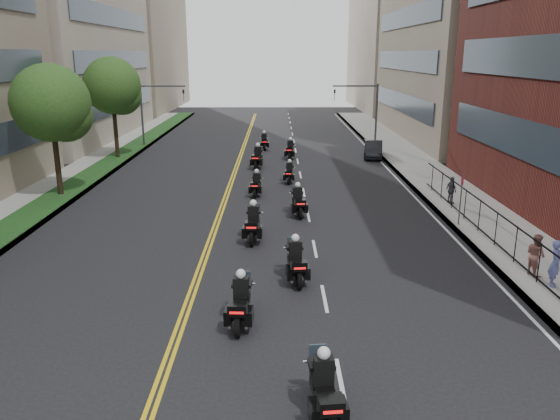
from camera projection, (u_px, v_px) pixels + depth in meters
The scene contains 23 objects.
sidewalk_right at pixel (448, 191), 33.30m from camera, with size 4.00×90.00×0.15m, color gray.
sidewalk_left at pixel (54, 191), 33.17m from camera, with size 4.00×90.00×0.15m, color gray.
grass_strip at pixel (67, 190), 33.15m from camera, with size 2.00×90.00×0.04m, color #163D16.
building_right_far at pixel (411, 19), 80.72m from camera, with size 15.00×28.00×26.00m, color gray.
building_left_far at pixel (117, 19), 80.48m from camera, with size 16.00×28.00×26.00m, color gray.
iron_fence at pixel (527, 253), 20.58m from camera, with size 0.05×28.00×1.50m.
street_trees at pixel (9, 120), 25.63m from camera, with size 4.40×38.40×7.98m.
traffic_signal_right at pixel (366, 105), 48.63m from camera, with size 4.09×0.20×5.60m.
traffic_signal_left at pixel (152, 106), 48.52m from camera, with size 4.09×0.20×5.60m.
motorcycle_1 at pixel (324, 392), 12.47m from camera, with size 0.67×2.41×1.78m.
motorcycle_2 at pixel (241, 304), 16.86m from camera, with size 0.60×2.43×1.79m.
motorcycle_3 at pixel (296, 263), 20.14m from camera, with size 0.69×2.42×1.79m.
motorcycle_4 at pixel (253, 225), 24.52m from camera, with size 0.60×2.53×1.87m.
motorcycle_5 at pixel (298, 202), 28.37m from camera, with size 0.67×2.37×1.75m.
motorcycle_6 at pixel (256, 185), 32.35m from camera, with size 0.59×2.16×1.59m.
motorcycle_7 at pixel (289, 173), 35.63m from camera, with size 0.57×2.08×1.54m.
motorcycle_8 at pixel (258, 158), 40.09m from camera, with size 0.77×2.52×1.86m.
motorcycle_9 at pixel (290, 150), 43.68m from camera, with size 0.67×2.34×1.73m.
motorcycle_10 at pixel (264, 142), 47.82m from camera, with size 0.58×2.26×1.67m.
parked_sedan at pixel (373, 149), 44.24m from camera, with size 1.42×4.06×1.34m, color black.
pedestrian_a at pixel (555, 263), 19.31m from camera, with size 0.62×0.41×1.71m, color #4F5691.
pedestrian_b at pixel (536, 255), 20.30m from camera, with size 0.78×0.61×1.60m, color #8C564C.
pedestrian_c at pixel (451, 190), 30.08m from camera, with size 0.87×0.36×1.49m, color #43424B.
Camera 1 is at (1.56, -7.27, 8.15)m, focal length 35.00 mm.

